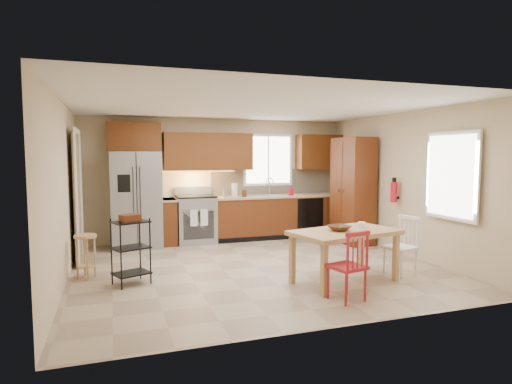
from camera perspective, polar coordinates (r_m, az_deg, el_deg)
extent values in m
plane|color=tan|center=(6.82, 0.08, -9.98)|extent=(5.50, 5.50, 0.00)
cube|color=silver|center=(6.63, 0.08, 11.38)|extent=(5.50, 5.00, 0.02)
cube|color=#CCB793|center=(9.01, -5.02, 1.72)|extent=(5.50, 0.02, 2.50)
cube|color=#CCB793|center=(4.32, 10.74, -1.90)|extent=(5.50, 0.02, 2.50)
cube|color=#CCB793|center=(6.30, -24.37, -0.12)|extent=(0.02, 5.00, 2.50)
cube|color=#CCB793|center=(7.93, 19.27, 1.01)|extent=(0.02, 5.00, 2.50)
cube|color=gray|center=(8.42, -15.71, -1.00)|extent=(0.92, 0.75, 1.82)
cube|color=gray|center=(8.67, -8.03, -3.70)|extent=(0.76, 0.63, 0.92)
cube|color=#582810|center=(8.60, -11.66, -3.88)|extent=(0.30, 0.60, 0.90)
cube|color=#582810|center=(9.19, 3.31, -3.22)|extent=(2.92, 0.60, 0.90)
cube|color=black|center=(9.16, 7.25, -3.29)|extent=(0.60, 0.02, 0.78)
cube|color=#C4B093|center=(9.38, 2.69, 1.40)|extent=(2.92, 0.03, 0.55)
cube|color=#5B290F|center=(8.58, -15.97, 7.06)|extent=(1.00, 0.35, 0.55)
cube|color=#5B290F|center=(8.77, -6.37, 5.37)|extent=(1.80, 0.35, 0.75)
cube|color=#5B290F|center=(9.61, 8.42, 5.32)|extent=(1.00, 0.35, 0.75)
cube|color=white|center=(9.29, 1.62, 4.30)|extent=(1.12, 0.04, 1.12)
cube|color=gray|center=(9.08, 2.21, -0.71)|extent=(0.62, 0.46, 0.16)
cube|color=#FFBF66|center=(8.69, -8.25, 2.75)|extent=(1.60, 0.30, 0.01)
imported|color=red|center=(9.11, 4.67, 0.15)|extent=(0.09, 0.09, 0.19)
cylinder|color=silver|center=(8.75, -2.88, 0.25)|extent=(0.12, 0.12, 0.28)
cylinder|color=gray|center=(8.70, -4.15, -0.11)|extent=(0.11, 0.11, 0.18)
cylinder|color=#522E15|center=(8.78, -1.57, -0.18)|extent=(0.10, 0.10, 0.14)
cube|color=#582810|center=(8.74, 12.75, 0.20)|extent=(0.50, 0.95, 2.10)
cylinder|color=red|center=(7.98, 17.90, -0.01)|extent=(0.12, 0.12, 0.36)
cube|color=white|center=(7.00, 24.65, 1.98)|extent=(0.04, 1.02, 1.32)
cube|color=#8C7A59|center=(7.60, -22.74, -0.78)|extent=(0.04, 0.95, 2.10)
imported|color=#522E15|center=(5.97, 11.03, -5.15)|extent=(0.35, 0.35, 0.07)
cylinder|color=silver|center=(6.25, 13.91, -4.49)|extent=(0.12, 0.12, 0.12)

